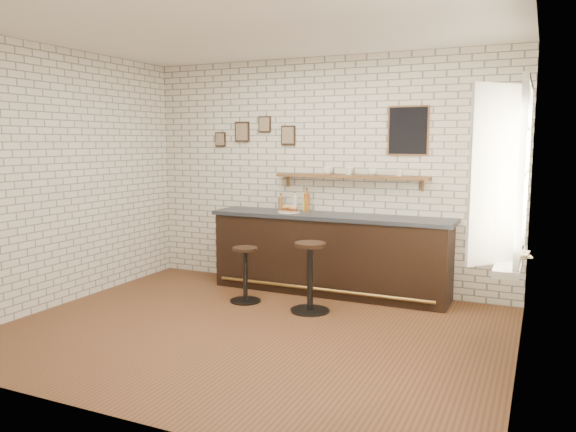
# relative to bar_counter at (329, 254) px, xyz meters

# --- Properties ---
(ground) EXTENTS (5.00, 5.00, 0.00)m
(ground) POSITION_rel_bar_counter_xyz_m (-0.20, -1.70, -0.51)
(ground) COLOR brown
(ground) RESTS_ON ground
(bar_counter) EXTENTS (3.10, 0.65, 1.01)m
(bar_counter) POSITION_rel_bar_counter_xyz_m (0.00, 0.00, 0.00)
(bar_counter) COLOR black
(bar_counter) RESTS_ON ground
(sandwich_plate) EXTENTS (0.28, 0.28, 0.01)m
(sandwich_plate) POSITION_rel_bar_counter_xyz_m (-0.55, -0.04, 0.51)
(sandwich_plate) COLOR white
(sandwich_plate) RESTS_ON bar_counter
(ciabatta_sandwich) EXTENTS (0.27, 0.19, 0.08)m
(ciabatta_sandwich) POSITION_rel_bar_counter_xyz_m (-0.54, -0.04, 0.56)
(ciabatta_sandwich) COLOR tan
(ciabatta_sandwich) RESTS_ON sandwich_plate
(potato_chips) EXTENTS (0.27, 0.18, 0.00)m
(potato_chips) POSITION_rel_bar_counter_xyz_m (-0.57, -0.04, 0.52)
(potato_chips) COLOR #D19649
(potato_chips) RESTS_ON sandwich_plate
(bitters_bottle_brown) EXTENTS (0.07, 0.07, 0.22)m
(bitters_bottle_brown) POSITION_rel_bar_counter_xyz_m (-0.76, 0.17, 0.59)
(bitters_bottle_brown) COLOR brown
(bitters_bottle_brown) RESTS_ON bar_counter
(bitters_bottle_white) EXTENTS (0.07, 0.07, 0.25)m
(bitters_bottle_white) POSITION_rel_bar_counter_xyz_m (-0.55, 0.17, 0.61)
(bitters_bottle_white) COLOR silver
(bitters_bottle_white) RESTS_ON bar_counter
(bitters_bottle_amber) EXTENTS (0.07, 0.07, 0.31)m
(bitters_bottle_amber) POSITION_rel_bar_counter_xyz_m (-0.39, 0.17, 0.63)
(bitters_bottle_amber) COLOR #9E4E19
(bitters_bottle_amber) RESTS_ON bar_counter
(condiment_bottle_yellow) EXTENTS (0.07, 0.07, 0.21)m
(condiment_bottle_yellow) POSITION_rel_bar_counter_xyz_m (-0.41, 0.17, 0.59)
(condiment_bottle_yellow) COLOR yellow
(condiment_bottle_yellow) RESTS_ON bar_counter
(bar_stool_left) EXTENTS (0.37, 0.37, 0.67)m
(bar_stool_left) POSITION_rel_bar_counter_xyz_m (-0.78, -0.80, -0.15)
(bar_stool_left) COLOR black
(bar_stool_left) RESTS_ON ground
(bar_stool_right) EXTENTS (0.44, 0.44, 0.80)m
(bar_stool_right) POSITION_rel_bar_counter_xyz_m (0.08, -0.84, -0.08)
(bar_stool_right) COLOR black
(bar_stool_right) RESTS_ON ground
(wall_shelf) EXTENTS (2.00, 0.18, 0.18)m
(wall_shelf) POSITION_rel_bar_counter_xyz_m (0.20, 0.20, 0.97)
(wall_shelf) COLOR brown
(wall_shelf) RESTS_ON ground
(shelf_cup_a) EXTENTS (0.17, 0.17, 0.10)m
(shelf_cup_a) POSITION_rel_bar_counter_xyz_m (-0.11, 0.20, 1.04)
(shelf_cup_a) COLOR white
(shelf_cup_a) RESTS_ON wall_shelf
(shelf_cup_b) EXTENTS (0.15, 0.15, 0.10)m
(shelf_cup_b) POSITION_rel_bar_counter_xyz_m (0.18, 0.20, 1.04)
(shelf_cup_b) COLOR white
(shelf_cup_b) RESTS_ON wall_shelf
(shelf_cup_c) EXTENTS (0.15, 0.15, 0.09)m
(shelf_cup_c) POSITION_rel_bar_counter_xyz_m (0.48, 0.20, 1.04)
(shelf_cup_c) COLOR white
(shelf_cup_c) RESTS_ON wall_shelf
(shelf_cup_d) EXTENTS (0.10, 0.10, 0.08)m
(shelf_cup_d) POSITION_rel_bar_counter_xyz_m (0.82, 0.20, 1.03)
(shelf_cup_d) COLOR white
(shelf_cup_d) RESTS_ON wall_shelf
(back_wall_decor) EXTENTS (2.96, 0.02, 0.56)m
(back_wall_decor) POSITION_rel_bar_counter_xyz_m (0.02, 0.28, 1.54)
(back_wall_decor) COLOR black
(back_wall_decor) RESTS_ON ground
(window_sill) EXTENTS (0.20, 1.35, 0.06)m
(window_sill) POSITION_rel_bar_counter_xyz_m (2.20, -1.40, 0.39)
(window_sill) COLOR white
(window_sill) RESTS_ON ground
(casement_window) EXTENTS (0.40, 1.30, 1.56)m
(casement_window) POSITION_rel_bar_counter_xyz_m (2.15, -1.40, 1.14)
(casement_window) COLOR white
(casement_window) RESTS_ON ground
(book_lower) EXTENTS (0.23, 0.28, 0.02)m
(book_lower) POSITION_rel_bar_counter_xyz_m (2.18, -1.43, 0.43)
(book_lower) COLOR tan
(book_lower) RESTS_ON window_sill
(book_upper) EXTENTS (0.18, 0.24, 0.02)m
(book_upper) POSITION_rel_bar_counter_xyz_m (2.18, -1.40, 0.45)
(book_upper) COLOR tan
(book_upper) RESTS_ON book_lower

